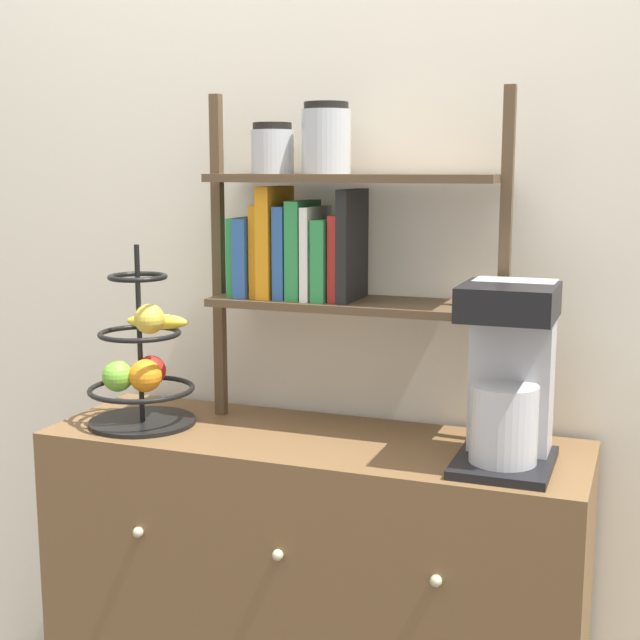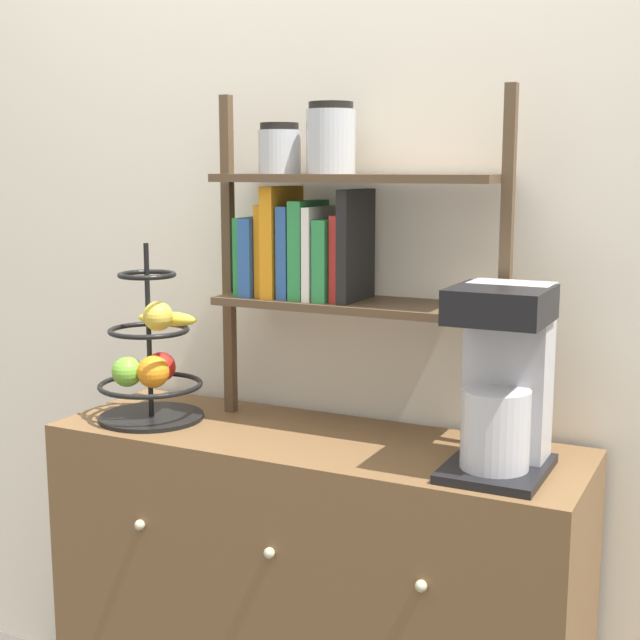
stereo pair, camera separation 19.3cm
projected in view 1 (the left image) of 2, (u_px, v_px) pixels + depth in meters
The scene contains 5 objects.
wall_back at pixel (348, 241), 2.13m from camera, with size 7.00×0.05×2.60m, color silver.
sideboard at pixel (313, 621), 2.06m from camera, with size 1.21×0.41×0.88m.
coffee_maker at pixel (509, 374), 1.78m from camera, with size 0.19×0.24×0.37m.
fruit_stand at pixel (142, 366), 2.06m from camera, with size 0.25×0.25×0.42m.
shelf_hutch at pixel (318, 230), 2.01m from camera, with size 0.70×0.20×0.76m.
Camera 1 is at (0.69, -1.59, 1.47)m, focal length 50.00 mm.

